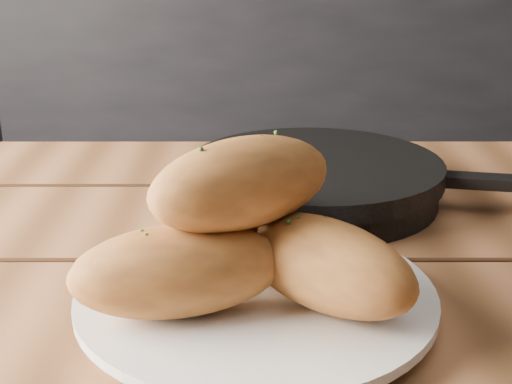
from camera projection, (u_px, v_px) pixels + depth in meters
name	position (u px, v px, depth m)	size (l,w,h in m)	color
counter	(483.00, 129.00, 2.23)	(2.80, 0.60, 0.90)	black
plate	(256.00, 299.00, 0.55)	(0.28, 0.28, 0.02)	silver
bread_rolls	(249.00, 235.00, 0.53)	(0.27, 0.23, 0.12)	#BA7433
skillet	(317.00, 179.00, 0.77)	(0.41, 0.28, 0.05)	black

